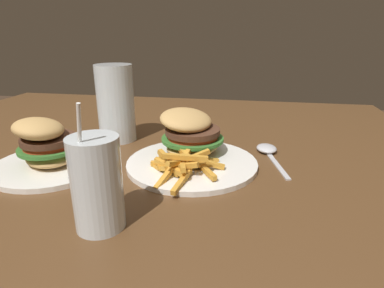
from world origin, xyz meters
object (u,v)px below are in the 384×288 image
(beer_glass, at_px, (116,104))
(meal_plate_far, at_px, (48,150))
(meal_plate_near, at_px, (190,145))
(juice_glass, at_px, (97,187))
(spoon, at_px, (267,150))

(beer_glass, distance_m, meal_plate_far, 0.21)
(beer_glass, bearing_deg, meal_plate_near, -116.70)
(meal_plate_near, height_order, beer_glass, beer_glass)
(meal_plate_far, bearing_deg, juice_glass, -132.38)
(meal_plate_near, relative_size, juice_glass, 1.53)
(meal_plate_near, distance_m, spoon, 0.18)
(juice_glass, height_order, spoon, juice_glass)
(meal_plate_near, relative_size, beer_glass, 1.52)
(meal_plate_near, bearing_deg, meal_plate_far, 107.87)
(beer_glass, height_order, meal_plate_far, beer_glass)
(beer_glass, bearing_deg, juice_glass, -161.40)
(meal_plate_near, distance_m, beer_glass, 0.23)
(spoon, bearing_deg, juice_glass, 130.35)
(meal_plate_near, xyz_separation_m, beer_glass, (0.10, 0.20, 0.05))
(meal_plate_near, height_order, spoon, meal_plate_near)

